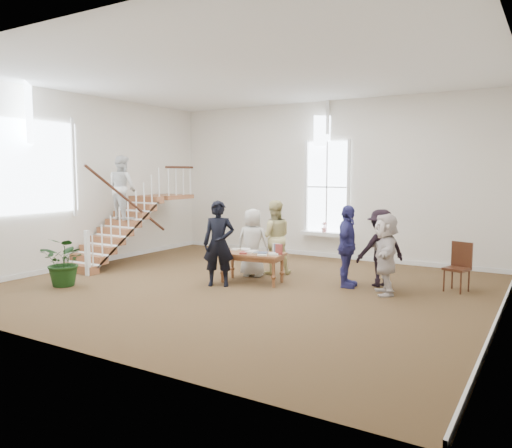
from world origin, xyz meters
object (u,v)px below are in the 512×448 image
Objects in this scene: police_officer at (219,243)px; elderly_woman at (253,242)px; library_table at (252,256)px; floor_plant at (65,262)px; woman_cluster_a at (347,246)px; woman_cluster_b at (381,248)px; person_yellow at (274,237)px; side_chair at (459,264)px; woman_cluster_c at (385,254)px.

elderly_woman is (0.10, 1.25, -0.12)m from police_officer.
floor_plant reaches higher than library_table.
police_officer reaches higher than woman_cluster_a.
floor_plant is at bearing -151.69° from library_table.
woman_cluster_b is at bearing 16.19° from library_table.
police_officer is at bearing 41.86° from person_yellow.
person_yellow reaches higher than floor_plant.
side_chair is at bearing 179.41° from elderly_woman.
woman_cluster_c reaches higher than elderly_woman.
library_table is 4.09m from floor_plant.
library_table is 0.86× the size of woman_cluster_a.
person_yellow is 2.63m from woman_cluster_b.
police_officer is 1.13× the size of woman_cluster_c.
person_yellow is at bearing 85.46° from library_table.
person_yellow is at bearing 47.17° from floor_plant.
woman_cluster_b reaches higher than library_table.
woman_cluster_b is 0.72m from woman_cluster_c.
woman_cluster_c is 1.53× the size of floor_plant.
elderly_woman is 4.22m from floor_plant.
elderly_woman reaches higher than library_table.
woman_cluster_c is 6.84m from floor_plant.
woman_cluster_b is (2.57, 1.14, 0.25)m from library_table.
woman_cluster_b is at bearing -60.84° from woman_cluster_a.
person_yellow is 4.80m from floor_plant.
elderly_woman is at bearing 58.56° from police_officer.
elderly_woman is at bearing -34.42° from woman_cluster_b.
woman_cluster_c reaches higher than library_table.
person_yellow is 1.07× the size of woman_cluster_b.
woman_cluster_c is (2.87, 0.49, 0.23)m from library_table.
floor_plant is (-2.95, -3.01, -0.27)m from elderly_woman.
police_officer is 3.37m from floor_plant.
police_officer is at bearing 31.64° from floor_plant.
person_yellow reaches higher than woman_cluster_c.
side_chair is at bearing 150.50° from woman_cluster_b.
police_officer is at bearing 72.71° from elderly_woman.
woman_cluster_a reaches higher than library_table.
person_yellow is at bearing -43.98° from woman_cluster_b.
woman_cluster_b is at bearing -179.84° from woman_cluster_c.
woman_cluster_a is at bearing 11.56° from library_table.
library_table is 0.85× the size of person_yellow.
police_officer is 1.80m from person_yellow.
person_yellow is at bearing -133.68° from elderly_woman.
library_table is 2.82m from woman_cluster_b.
side_chair is (4.17, 0.46, -0.33)m from person_yellow.
police_officer reaches higher than elderly_woman.
side_chair is (4.57, 2.21, -0.36)m from police_officer.
elderly_woman is 1.50× the size of floor_plant.
floor_plant is at bearing -135.22° from side_chair.
woman_cluster_a is at bearing 169.47° from elderly_woman.
woman_cluster_c reaches higher than floor_plant.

